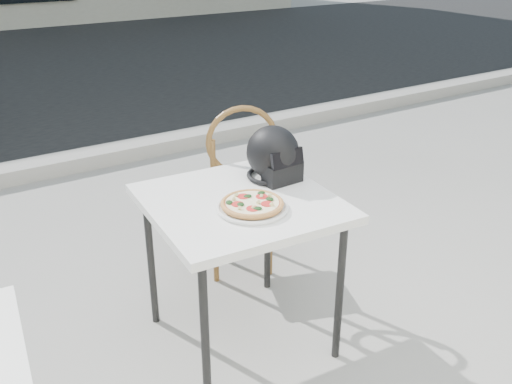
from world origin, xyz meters
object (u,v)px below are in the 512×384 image
cafe_table_main (240,213)px  pizza (252,203)px  plate (252,208)px  helmet (274,156)px  cafe_chair_main (239,181)px

cafe_table_main → pizza: 0.15m
plate → helmet: helmet is taller
cafe_table_main → pizza: pizza is taller
cafe_table_main → helmet: 0.33m
pizza → plate: bearing=-97.5°
cafe_chair_main → plate: bearing=82.7°
cafe_chair_main → cafe_table_main: bearing=78.8°
cafe_table_main → pizza: size_ratio=2.76×
plate → cafe_chair_main: bearing=63.7°
cafe_table_main → helmet: helmet is taller
cafe_table_main → cafe_chair_main: cafe_chair_main is taller
cafe_table_main → plate: (-0.01, -0.12, 0.08)m
plate → cafe_table_main: bearing=85.0°
helmet → cafe_chair_main: bearing=79.7°
plate → pizza: pizza is taller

